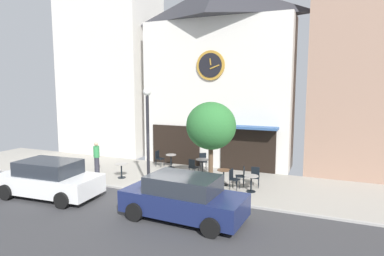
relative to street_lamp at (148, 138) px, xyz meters
The scene contains 20 objects.
ground_plane 2.78m from the street_lamp, 65.88° to the right, with size 29.10×12.32×0.13m.
clock_building 6.75m from the street_lamp, 77.77° to the left, with size 8.64×3.47×10.48m.
neighbor_building_left 10.26m from the street_lamp, 135.72° to the left, with size 6.40×4.02×11.34m.
neighbor_building_right 12.73m from the street_lamp, 39.02° to the left, with size 5.19×4.94×15.63m.
street_lamp is the anchor object (origin of this frame).
street_tree 2.93m from the street_lamp, ahead, with size 2.14×1.92×3.96m.
cafe_table_near_door 2.93m from the street_lamp, 156.70° to the left, with size 0.65×0.65×0.73m.
cafe_table_rightmost 4.24m from the street_lamp, 101.20° to the left, with size 0.60×0.60×0.76m.
cafe_table_center_right 4.04m from the street_lamp, 68.82° to the left, with size 0.70×0.70×0.75m.
cafe_table_leftmost 3.94m from the street_lamp, 30.47° to the left, with size 0.61×0.61×0.73m.
cafe_table_center 4.95m from the street_lamp, 16.21° to the left, with size 0.62×0.62×0.73m.
cafe_chair_under_awning 4.23m from the street_lamp, 21.00° to the left, with size 0.45×0.45×0.90m.
cafe_chair_facing_street 4.66m from the street_lamp, 27.72° to the left, with size 0.51×0.51×0.90m.
cafe_chair_right_end 5.21m from the street_lamp, 25.70° to the left, with size 0.45×0.45×0.90m.
cafe_chair_corner 4.65m from the street_lamp, 75.77° to the left, with size 0.55×0.55×0.90m.
cafe_chair_near_lamp 3.34m from the street_lamp, 67.29° to the left, with size 0.47×0.47×0.90m.
cafe_chair_outer 4.48m from the street_lamp, 112.31° to the left, with size 0.42×0.42×0.90m.
pedestrian_green 4.33m from the street_lamp, 162.68° to the left, with size 0.45×0.45×1.67m.
parked_car_white 4.44m from the street_lamp, 140.62° to the right, with size 4.40×2.22×1.55m.
parked_car_navy 4.16m from the street_lamp, 41.34° to the right, with size 4.40×2.22×1.55m.
Camera 1 is at (6.80, -11.87, 4.61)m, focal length 30.48 mm.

